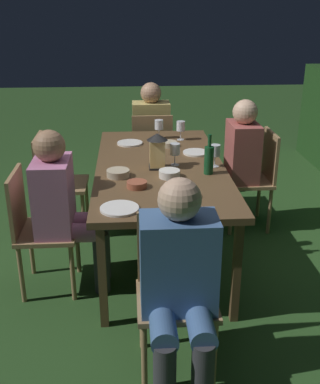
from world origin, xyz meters
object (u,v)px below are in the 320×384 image
Objects in this scene: wine_glass_b at (175,150)px; plate_c at (182,196)px; chair_side_left_a at (55,179)px; wine_glass_c at (215,152)px; chair_head_near at (152,150)px; wine_glass_a at (181,127)px; chair_side_left_b at (37,225)px; bowl_dip at (169,144)px; plate_a at (120,208)px; dining_table at (160,171)px; chair_head_far at (175,285)px; plate_b at (130,143)px; person_in_mustard at (151,131)px; chair_side_right_a at (256,175)px; person_in_rust at (235,159)px; bowl_olives at (169,173)px; wine_glass_d at (159,126)px; bowl_salad at (137,184)px; green_bottle_on_table at (209,159)px; plate_d at (196,153)px; person_in_pink at (64,204)px; person_in_blue at (180,281)px; bowl_bread at (118,173)px; lantern_centerpiece at (157,149)px.

wine_glass_b reaches higher than plate_c.
wine_glass_c reaches higher than chair_side_left_a.
wine_glass_a reaches higher than chair_head_near.
chair_side_left_b is at bearing -44.61° from wine_glass_a.
plate_a is at bearing -17.46° from bowl_dip.
dining_table is 8.45× the size of plate_a.
chair_head_far is 3.96× the size of plate_b.
person_in_mustard reaches higher than chair_side_right_a.
bowl_olives is (0.73, -0.63, 0.14)m from person_in_rust.
wine_glass_d reaches higher than bowl_salad.
chair_head_near is 6.39× the size of bowl_salad.
wine_glass_d is (-0.81, -0.36, 0.00)m from wine_glass_c.
plate_a is at bearing -46.86° from green_bottle_on_table.
plate_b is at bearing -120.03° from plate_d.
person_in_pink and person_in_rust have the same top height.
person_in_mustard is 0.90m from plate_b.
bowl_dip is (-0.55, -0.30, -0.09)m from wine_glass_c.
person_in_pink reaches higher than wine_glass_a.
chair_side_right_a is at bearing 152.57° from chair_head_far.
plate_b is at bearing 177.01° from plate_a.
chair_head_near is 1.73m from bowl_salad.
plate_c is at bearing 2.60° from person_in_mustard.
chair_head_far is 0.76× the size of person_in_rust.
plate_d is at bearing -71.97° from chair_side_right_a.
person_in_blue is 1.00× the size of person_in_pink.
plate_a is at bearing 1.62° from bowl_bread.
chair_side_right_a is 0.80m from wine_glass_c.
wine_glass_a is at bearing 160.53° from plate_a.
green_bottle_on_table is 2.13× the size of bowl_salad.
bowl_dip is at bearing 6.47° from person_in_mustard.
bowl_dip is at bearing -151.61° from wine_glass_c.
wine_glass_c is (0.52, -0.47, 0.38)m from chair_side_right_a.
wine_glass_a and wine_glass_c have the same top height.
chair_head_near is 0.72m from wine_glass_a.
green_bottle_on_table is at bearing 35.07° from plate_b.
wine_glass_a is 0.77× the size of plate_b.
wine_glass_b is at bearing 4.36° from person_in_mustard.
chair_side_left_a is at bearing -115.26° from wine_glass_b.
person_in_mustard reaches higher than bowl_salad.
person_in_pink is at bearing -104.23° from plate_c.
bowl_bread is (-0.20, 0.56, 0.29)m from chair_side_left_b.
chair_side_left_b is 1.28m from green_bottle_on_table.
person_in_pink is at bearing -60.52° from lantern_centerpiece.
plate_a is at bearing -20.14° from lantern_centerpiece.
bowl_salad is at bearing -17.46° from bowl_dip.
person_in_mustard is 1.47m from wine_glass_b.
plate_a is 1.07× the size of plate_b.
person_in_pink is at bearing -19.85° from person_in_mustard.
person_in_pink is 1.22m from plate_d.
person_in_blue reaches higher than wine_glass_c.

